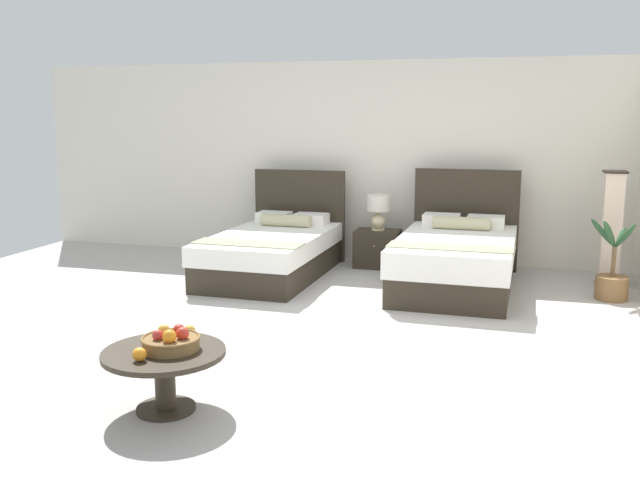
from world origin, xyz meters
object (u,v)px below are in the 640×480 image
object	(u,v)px
nightstand	(377,249)
coffee_table	(164,365)
loose_apple	(190,330)
floor_lamp_corner	(611,229)
bed_near_window	(273,251)
bed_near_corner	(456,259)
loose_orange	(139,354)
potted_palm	(612,277)
fruit_bowl	(171,341)
table_lamp	(378,208)

from	to	relation	value
nightstand	coffee_table	world-z (taller)	nightstand
nightstand	loose_apple	bearing A→B (deg)	-96.14
floor_lamp_corner	bed_near_window	bearing A→B (deg)	-172.23
bed_near_corner	nightstand	xyz separation A→B (m)	(-1.04, 0.80, -0.09)
loose_orange	loose_apple	bearing A→B (deg)	81.98
bed_near_corner	coffee_table	distance (m)	4.12
coffee_table	floor_lamp_corner	size ratio (longest dim) A/B	0.61
potted_palm	nightstand	bearing A→B (deg)	161.81
coffee_table	loose_apple	xyz separation A→B (m)	(0.03, 0.32, 0.14)
bed_near_window	loose_apple	distance (m)	3.58
fruit_bowl	bed_near_corner	bearing A→B (deg)	68.52
bed_near_corner	floor_lamp_corner	size ratio (longest dim) A/B	1.68
loose_orange	potted_palm	distance (m)	5.09
coffee_table	potted_palm	distance (m)	4.89
fruit_bowl	loose_orange	world-z (taller)	fruit_bowl
bed_near_corner	fruit_bowl	world-z (taller)	bed_near_corner
table_lamp	fruit_bowl	xyz separation A→B (m)	(-0.45, -4.62, -0.28)
nightstand	loose_orange	xyz separation A→B (m)	(-0.54, -4.84, 0.22)
table_lamp	potted_palm	distance (m)	2.84
fruit_bowl	potted_palm	xyz separation A→B (m)	(3.10, 3.72, -0.22)
bed_near_corner	coffee_table	bearing A→B (deg)	-111.88
loose_apple	floor_lamp_corner	distance (m)	5.12
bed_near_window	loose_apple	xyz separation A→B (m)	(0.65, -3.51, 0.15)
loose_orange	bed_near_corner	bearing A→B (deg)	68.62
floor_lamp_corner	fruit_bowl	bearing A→B (deg)	-125.93
nightstand	table_lamp	bearing A→B (deg)	90.00
bed_near_window	loose_orange	xyz separation A→B (m)	(0.57, -4.05, 0.16)
table_lamp	coffee_table	world-z (taller)	table_lamp
fruit_bowl	loose_apple	size ratio (longest dim) A/B	4.93
fruit_bowl	potted_palm	distance (m)	4.85
coffee_table	fruit_bowl	world-z (taller)	fruit_bowl
bed_near_window	bed_near_corner	distance (m)	2.15
bed_near_window	nightstand	distance (m)	1.36
bed_near_window	floor_lamp_corner	bearing A→B (deg)	7.77
bed_near_window	loose_orange	world-z (taller)	bed_near_window
coffee_table	fruit_bowl	size ratio (longest dim) A/B	2.08
potted_palm	table_lamp	bearing A→B (deg)	161.42
nightstand	bed_near_window	bearing A→B (deg)	-144.55
bed_near_window	bed_near_corner	bearing A→B (deg)	-0.16
nightstand	table_lamp	size ratio (longest dim) A/B	1.25
bed_near_corner	coffee_table	size ratio (longest dim) A/B	2.73
loose_apple	loose_orange	size ratio (longest dim) A/B	0.89
table_lamp	loose_apple	bearing A→B (deg)	-96.11
nightstand	coffee_table	distance (m)	4.65
potted_palm	fruit_bowl	bearing A→B (deg)	-129.80
bed_near_corner	loose_orange	world-z (taller)	bed_near_corner
loose_orange	floor_lamp_corner	size ratio (longest dim) A/B	0.07
nightstand	loose_apple	distance (m)	4.33
table_lamp	bed_near_corner	bearing A→B (deg)	-38.03
table_lamp	potted_palm	size ratio (longest dim) A/B	0.50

